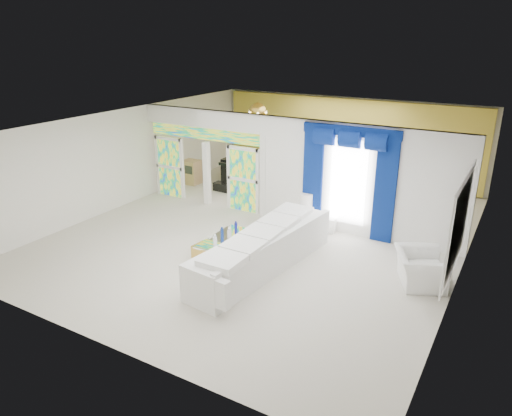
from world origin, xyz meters
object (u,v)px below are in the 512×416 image
Objects in this scene: coffee_table at (222,245)px; grand_piano at (249,168)px; white_sofa at (263,252)px; armchair at (420,268)px; console_table at (315,222)px.

grand_piano reaches higher than coffee_table.
white_sofa reaches higher than coffee_table.
grand_piano is (-7.24, 4.88, 0.08)m from armchair.
white_sofa reaches higher than armchair.
console_table is at bearing 95.44° from white_sofa.
console_table is 3.66m from armchair.
console_table is (0.07, 2.84, -0.22)m from white_sofa.
console_table is at bearing 36.78° from armchair.
armchair is at bearing -33.32° from grand_piano.
grand_piano is at bearing 130.41° from white_sofa.
coffee_table is at bearing 174.41° from white_sofa.
armchair reaches higher than console_table.
coffee_table is 4.71m from armchair.
grand_piano reaches higher than white_sofa.
white_sofa is 3.47m from armchair.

